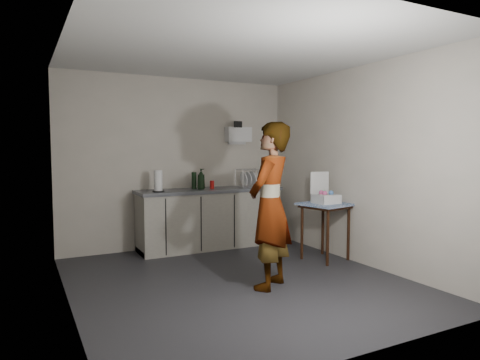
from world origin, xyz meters
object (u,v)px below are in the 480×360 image
side_table (325,210)px  soap_bottle (201,179)px  kitchen_counter (210,220)px  soda_can (212,185)px  dark_bottle (194,181)px  paper_towel (158,182)px  dish_rack (249,183)px  bakery_box (325,196)px  standing_man (270,206)px

side_table → soap_bottle: bearing=120.4°
kitchen_counter → soda_can: (0.02, -0.03, 0.54)m
dark_bottle → paper_towel: size_ratio=0.84×
soap_bottle → dish_rack: 0.85m
soap_bottle → dish_rack: (0.84, 0.04, -0.09)m
kitchen_counter → soap_bottle: (-0.16, -0.04, 0.64)m
bakery_box → dark_bottle: bearing=135.3°
kitchen_counter → dark_bottle: 0.66m
standing_man → soda_can: standing_man is taller
dark_bottle → dish_rack: 0.92m
kitchen_counter → standing_man: (-0.18, -2.05, 0.48)m
side_table → paper_towel: bearing=133.9°
paper_towel → bakery_box: paper_towel is taller
soda_can → bakery_box: bakery_box is taller
soap_bottle → soda_can: 0.21m
side_table → standing_man: (-1.28, -0.65, 0.22)m
standing_man → paper_towel: bearing=-107.9°
standing_man → dish_rack: size_ratio=4.38×
soap_bottle → soda_can: (0.18, 0.01, -0.09)m
side_table → soap_bottle: 1.90m
bakery_box → paper_towel: bearing=149.2°
kitchen_counter → soap_bottle: size_ratio=7.21×
standing_man → paper_towel: (-0.67, 1.94, 0.15)m
kitchen_counter → paper_towel: size_ratio=7.35×
kitchen_counter → soda_can: 0.55m
dark_bottle → paper_towel: (-0.61, -0.17, 0.02)m
bakery_box → soap_bottle: bearing=135.7°
side_table → standing_man: standing_man is taller
standing_man → soap_bottle: (0.02, 2.01, 0.16)m
soap_bottle → bakery_box: 1.86m
dish_rack → bakery_box: 1.46m
soap_bottle → side_table: bearing=-47.2°
side_table → bakery_box: (0.00, 0.01, 0.19)m
soap_bottle → dark_bottle: size_ratio=1.21×
paper_towel → dark_bottle: bearing=15.3°
soda_can → dish_rack: 0.66m
standing_man → paper_towel: standing_man is taller
side_table → soda_can: size_ratio=6.34×
soda_can → standing_man: bearing=-95.6°
soda_can → dish_rack: dish_rack is taller
soap_bottle → paper_towel: bearing=-174.2°
soap_bottle → dark_bottle: 0.13m
soap_bottle → dark_bottle: soap_bottle is taller
soap_bottle → bakery_box: bearing=-46.9°
bakery_box → standing_man: bearing=-150.2°
side_table → bakery_box: 0.19m
kitchen_counter → dish_rack: (0.68, -0.00, 0.55)m
soda_can → bakery_box: size_ratio=0.29×
paper_towel → soda_can: bearing=5.2°
standing_man → soda_can: (0.20, 2.02, 0.07)m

